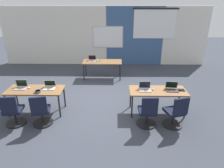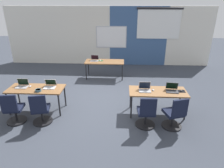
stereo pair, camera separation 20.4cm
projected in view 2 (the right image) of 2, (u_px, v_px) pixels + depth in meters
The scene contains 21 objects.
ground_plane at pixel (99, 102), 6.52m from camera, with size 24.00×24.00×0.00m.
back_wall_assembly at pixel (109, 36), 9.82m from camera, with size 10.00×0.27×2.80m.
desk_near_left at pixel (36, 90), 5.80m from camera, with size 1.60×0.70×0.72m.
desk_near_right at pixel (158, 93), 5.62m from camera, with size 1.60×0.70×0.72m.
desk_far_center at pixel (105, 63), 8.28m from camera, with size 1.60×0.70×0.72m.
laptop_near_right_inner at pixel (145, 89), 5.61m from camera, with size 0.33×0.27×0.24m.
mouse_near_right_inner at pixel (153, 90), 5.62m from camera, with size 0.07×0.11×0.03m.
chair_near_right_inner at pixel (146, 114), 5.12m from camera, with size 0.52×0.55×0.92m.
laptop_near_left_inner at pixel (50, 86), 5.82m from camera, with size 0.34×0.33×0.22m.
chair_near_left_inner at pixel (41, 111), 5.25m from camera, with size 0.53×0.58×0.92m.
laptop_far_left at pixel (95, 59), 8.32m from camera, with size 0.34×0.31×0.23m.
mousepad_far_left at pixel (100, 61), 8.33m from camera, with size 0.22×0.19×0.00m.
mouse_far_left at pixel (100, 60), 8.32m from camera, with size 0.06×0.10×0.03m.
laptop_near_right_end at pixel (172, 89), 5.58m from camera, with size 0.36×0.33×0.23m.
mousepad_near_right_end at pixel (181, 91), 5.58m from camera, with size 0.22×0.19×0.00m.
mouse_near_right_end at pixel (181, 91), 5.58m from camera, with size 0.08×0.11×0.03m.
chair_near_right_end at pixel (175, 115), 5.07m from camera, with size 0.55×0.60×0.92m.
laptop_near_left_end at pixel (22, 85), 5.85m from camera, with size 0.34×0.28×0.24m.
mouse_near_left_end at pixel (30, 86), 5.86m from camera, with size 0.06×0.10×0.03m.
chair_near_left_end at pixel (14, 111), 5.28m from camera, with size 0.52×0.56×0.92m.
snack_bowl at pixel (38, 90), 5.57m from camera, with size 0.18×0.18×0.06m.
Camera 2 is at (0.74, -5.73, 3.10)m, focal length 32.06 mm.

